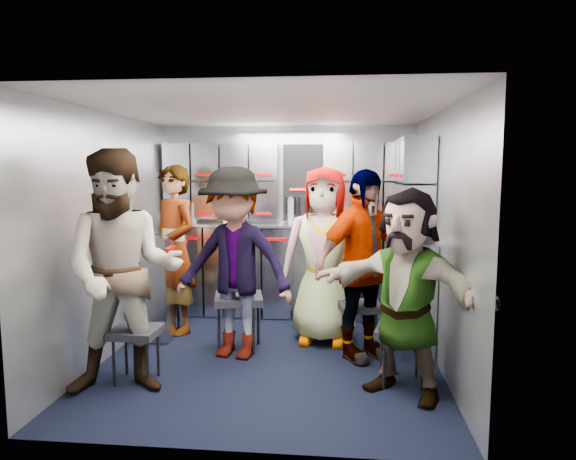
# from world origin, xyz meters

# --- Properties ---
(floor) EXTENTS (3.00, 3.00, 0.00)m
(floor) POSITION_xyz_m (0.00, 0.00, 0.00)
(floor) COLOR black
(floor) RESTS_ON ground
(wall_back) EXTENTS (2.80, 0.04, 2.10)m
(wall_back) POSITION_xyz_m (0.00, 1.50, 1.05)
(wall_back) COLOR gray
(wall_back) RESTS_ON ground
(wall_left) EXTENTS (0.04, 3.00, 2.10)m
(wall_left) POSITION_xyz_m (-1.40, 0.00, 1.05)
(wall_left) COLOR gray
(wall_left) RESTS_ON ground
(wall_right) EXTENTS (0.04, 3.00, 2.10)m
(wall_right) POSITION_xyz_m (1.40, 0.00, 1.05)
(wall_right) COLOR gray
(wall_right) RESTS_ON ground
(ceiling) EXTENTS (2.80, 3.00, 0.02)m
(ceiling) POSITION_xyz_m (0.00, 0.00, 2.10)
(ceiling) COLOR silver
(ceiling) RESTS_ON wall_back
(cart_bank_back) EXTENTS (2.68, 0.38, 0.99)m
(cart_bank_back) POSITION_xyz_m (0.00, 1.29, 0.49)
(cart_bank_back) COLOR #A4AAB5
(cart_bank_back) RESTS_ON ground
(cart_bank_left) EXTENTS (0.38, 0.76, 0.99)m
(cart_bank_left) POSITION_xyz_m (-1.19, 0.56, 0.49)
(cart_bank_left) COLOR #A4AAB5
(cart_bank_left) RESTS_ON ground
(counter) EXTENTS (2.68, 0.42, 0.03)m
(counter) POSITION_xyz_m (0.00, 1.29, 1.01)
(counter) COLOR silver
(counter) RESTS_ON cart_bank_back
(locker_bank_back) EXTENTS (2.68, 0.28, 0.82)m
(locker_bank_back) POSITION_xyz_m (0.00, 1.35, 1.49)
(locker_bank_back) COLOR #A4AAB5
(locker_bank_back) RESTS_ON wall_back
(locker_bank_right) EXTENTS (0.28, 1.00, 0.82)m
(locker_bank_right) POSITION_xyz_m (1.25, 0.70, 1.49)
(locker_bank_right) COLOR #A4AAB5
(locker_bank_right) RESTS_ON wall_right
(right_cabinet) EXTENTS (0.28, 1.20, 1.00)m
(right_cabinet) POSITION_xyz_m (1.25, 0.60, 0.50)
(right_cabinet) COLOR #A4AAB5
(right_cabinet) RESTS_ON ground
(coffee_niche) EXTENTS (0.46, 0.16, 0.84)m
(coffee_niche) POSITION_xyz_m (0.18, 1.41, 1.47)
(coffee_niche) COLOR black
(coffee_niche) RESTS_ON wall_back
(red_latch_strip) EXTENTS (2.60, 0.02, 0.03)m
(red_latch_strip) POSITION_xyz_m (0.00, 1.09, 0.88)
(red_latch_strip) COLOR #970001
(red_latch_strip) RESTS_ON cart_bank_back
(jump_seat_near_left) EXTENTS (0.36, 0.34, 0.42)m
(jump_seat_near_left) POSITION_xyz_m (-0.96, -0.60, 0.37)
(jump_seat_near_left) COLOR black
(jump_seat_near_left) RESTS_ON ground
(jump_seat_mid_left) EXTENTS (0.49, 0.47, 0.49)m
(jump_seat_mid_left) POSITION_xyz_m (-0.32, 0.19, 0.44)
(jump_seat_mid_left) COLOR black
(jump_seat_mid_left) RESTS_ON ground
(jump_seat_center) EXTENTS (0.42, 0.40, 0.44)m
(jump_seat_center) POSITION_xyz_m (0.43, 0.65, 0.39)
(jump_seat_center) COLOR black
(jump_seat_center) RESTS_ON ground
(jump_seat_mid_right) EXTENTS (0.42, 0.40, 0.43)m
(jump_seat_mid_right) POSITION_xyz_m (0.77, 0.26, 0.38)
(jump_seat_mid_right) COLOR black
(jump_seat_mid_right) RESTS_ON ground
(jump_seat_near_right) EXTENTS (0.43, 0.42, 0.44)m
(jump_seat_near_right) POSITION_xyz_m (1.05, -0.44, 0.39)
(jump_seat_near_right) COLOR black
(jump_seat_near_right) RESTS_ON ground
(attendant_standing) EXTENTS (0.72, 0.69, 1.66)m
(attendant_standing) POSITION_xyz_m (-1.05, 0.63, 0.83)
(attendant_standing) COLOR black
(attendant_standing) RESTS_ON ground
(attendant_arc_a) EXTENTS (0.99, 0.86, 1.77)m
(attendant_arc_a) POSITION_xyz_m (-0.96, -0.78, 0.88)
(attendant_arc_a) COLOR black
(attendant_arc_a) RESTS_ON ground
(attendant_arc_b) EXTENTS (1.17, 0.83, 1.64)m
(attendant_arc_b) POSITION_xyz_m (-0.32, 0.01, 0.82)
(attendant_arc_b) COLOR black
(attendant_arc_b) RESTS_ON ground
(attendant_arc_c) EXTENTS (0.85, 0.59, 1.65)m
(attendant_arc_c) POSITION_xyz_m (0.43, 0.47, 0.82)
(attendant_arc_c) COLOR black
(attendant_arc_c) RESTS_ON ground
(attendant_arc_d) EXTENTS (0.99, 0.90, 1.62)m
(attendant_arc_d) POSITION_xyz_m (0.77, 0.08, 0.81)
(attendant_arc_d) COLOR black
(attendant_arc_d) RESTS_ON ground
(attendant_arc_e) EXTENTS (1.40, 1.14, 1.50)m
(attendant_arc_e) POSITION_xyz_m (1.05, -0.62, 0.75)
(attendant_arc_e) COLOR black
(attendant_arc_e) RESTS_ON ground
(bottle_left) EXTENTS (0.06, 0.06, 0.22)m
(bottle_left) POSITION_xyz_m (-1.02, 1.24, 1.14)
(bottle_left) COLOR white
(bottle_left) RESTS_ON counter
(bottle_mid) EXTENTS (0.07, 0.07, 0.27)m
(bottle_mid) POSITION_xyz_m (0.05, 1.24, 1.17)
(bottle_mid) COLOR white
(bottle_mid) RESTS_ON counter
(bottle_right) EXTENTS (0.07, 0.07, 0.22)m
(bottle_right) POSITION_xyz_m (0.78, 1.24, 1.14)
(bottle_right) COLOR white
(bottle_right) RESTS_ON counter
(cup_left) EXTENTS (0.09, 0.09, 0.09)m
(cup_left) POSITION_xyz_m (-0.65, 1.23, 1.07)
(cup_left) COLOR #C3AB89
(cup_left) RESTS_ON counter
(cup_right) EXTENTS (0.09, 0.09, 0.10)m
(cup_right) POSITION_xyz_m (0.49, 1.23, 1.08)
(cup_right) COLOR #C3AB89
(cup_right) RESTS_ON counter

